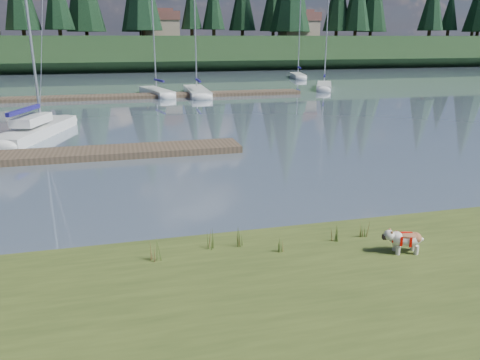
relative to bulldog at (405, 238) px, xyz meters
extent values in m
plane|color=slate|center=(-4.81, 33.64, -0.70)|extent=(200.00, 200.00, 0.00)
cube|color=#44531F|center=(-4.81, -2.36, -0.52)|extent=(60.00, 9.00, 0.35)
cube|color=#1A3118|center=(-4.81, 76.64, 1.80)|extent=(200.00, 20.00, 5.00)
cylinder|color=silver|center=(-0.20, -0.07, -0.24)|extent=(0.10, 0.10, 0.21)
cylinder|color=silver|center=(-0.16, 0.14, -0.24)|extent=(0.10, 0.10, 0.21)
cylinder|color=silver|center=(0.21, -0.15, -0.24)|extent=(0.10, 0.10, 0.21)
cylinder|color=silver|center=(0.26, 0.06, -0.24)|extent=(0.10, 0.10, 0.21)
ellipsoid|color=silver|center=(0.04, -0.01, -0.02)|extent=(0.76, 0.48, 0.33)
ellipsoid|color=#A0603C|center=(0.04, -0.01, 0.09)|extent=(0.54, 0.42, 0.12)
ellipsoid|color=silver|center=(-0.38, 0.08, 0.09)|extent=(0.29, 0.30, 0.24)
cube|color=black|center=(-0.48, 0.10, 0.04)|extent=(0.10, 0.13, 0.10)
cube|color=silver|center=(-10.56, 18.02, -0.48)|extent=(3.61, 7.20, 0.70)
ellipsoid|color=silver|center=(-9.52, 21.38, -0.48)|extent=(2.04, 2.29, 0.70)
cylinder|color=silver|center=(-10.37, 18.63, 5.44)|extent=(0.14, 0.14, 10.67)
cube|color=navy|center=(-10.86, 17.02, 0.85)|extent=(1.14, 3.12, 0.20)
cube|color=silver|center=(-10.68, 17.63, 0.25)|extent=(1.83, 2.78, 0.45)
cube|color=#4C3D2C|center=(-8.81, 12.64, -0.55)|extent=(16.00, 2.00, 0.30)
cube|color=#4C3D2C|center=(-2.81, 33.64, -0.55)|extent=(26.00, 2.20, 0.30)
cube|color=silver|center=(-2.84, 35.20, -0.48)|extent=(2.87, 6.45, 0.70)
ellipsoid|color=silver|center=(-3.58, 38.25, -0.48)|extent=(1.74, 1.99, 0.70)
cylinder|color=silver|center=(-2.84, 35.20, 5.05)|extent=(0.12, 0.12, 9.90)
cube|color=navy|center=(-2.64, 34.36, 0.70)|extent=(0.78, 2.48, 0.20)
cube|color=silver|center=(0.80, 34.69, -0.48)|extent=(2.04, 7.76, 0.70)
ellipsoid|color=silver|center=(0.95, 38.54, -0.48)|extent=(1.76, 2.16, 0.70)
cylinder|color=silver|center=(0.80, 34.69, 6.02)|extent=(0.12, 0.12, 11.84)
cube|color=navy|center=(0.76, 33.64, 0.70)|extent=(0.31, 3.07, 0.20)
cube|color=silver|center=(14.24, 36.41, -0.48)|extent=(3.84, 6.21, 0.70)
ellipsoid|color=silver|center=(15.52, 39.22, -0.48)|extent=(1.93, 2.09, 0.70)
cylinder|color=silver|center=(14.24, 36.41, 4.87)|extent=(0.12, 0.12, 9.54)
cube|color=navy|center=(13.89, 35.64, 0.70)|extent=(1.20, 2.32, 0.20)
cube|color=silver|center=(16.41, 49.46, -0.48)|extent=(2.65, 6.14, 0.70)
ellipsoid|color=silver|center=(17.07, 52.38, -0.48)|extent=(1.63, 1.88, 0.70)
cylinder|color=silver|center=(16.41, 49.46, 4.57)|extent=(0.12, 0.12, 8.93)
cube|color=navy|center=(16.22, 48.67, 0.70)|extent=(0.72, 2.37, 0.20)
cone|color=#475B23|center=(-4.30, 1.31, -0.13)|extent=(0.03, 0.03, 0.44)
cone|color=brown|center=(-4.19, 1.24, -0.17)|extent=(0.03, 0.03, 0.35)
cone|color=#475B23|center=(-4.24, 1.34, -0.11)|extent=(0.03, 0.03, 0.48)
cone|color=brown|center=(-4.16, 1.28, -0.19)|extent=(0.03, 0.03, 0.31)
cone|color=#475B23|center=(-4.28, 1.23, -0.15)|extent=(0.03, 0.03, 0.40)
cone|color=#475B23|center=(-3.63, 1.29, -0.10)|extent=(0.03, 0.03, 0.50)
cone|color=brown|center=(-3.52, 1.22, -0.15)|extent=(0.03, 0.03, 0.40)
cone|color=#475B23|center=(-3.57, 1.32, -0.07)|extent=(0.03, 0.03, 0.55)
cone|color=brown|center=(-3.49, 1.26, -0.17)|extent=(0.03, 0.03, 0.35)
cone|color=#475B23|center=(-3.61, 1.21, -0.12)|extent=(0.03, 0.03, 0.45)
cone|color=#475B23|center=(-1.37, 1.00, -0.08)|extent=(0.03, 0.03, 0.54)
cone|color=brown|center=(-1.26, 0.93, -0.13)|extent=(0.03, 0.03, 0.43)
cone|color=#475B23|center=(-1.31, 1.03, -0.05)|extent=(0.03, 0.03, 0.59)
cone|color=brown|center=(-1.23, 0.97, -0.16)|extent=(0.03, 0.03, 0.38)
cone|color=#475B23|center=(-1.35, 0.92, -0.10)|extent=(0.03, 0.03, 0.49)
cone|color=#475B23|center=(-5.63, 1.00, -0.10)|extent=(0.03, 0.03, 0.49)
cone|color=brown|center=(-5.52, 0.93, -0.15)|extent=(0.03, 0.03, 0.39)
cone|color=#475B23|center=(-5.57, 1.03, -0.08)|extent=(0.03, 0.03, 0.54)
cone|color=brown|center=(-5.49, 0.97, -0.18)|extent=(0.03, 0.03, 0.35)
cone|color=#475B23|center=(-5.61, 0.92, -0.13)|extent=(0.03, 0.03, 0.44)
cone|color=#475B23|center=(-2.75, 0.75, -0.17)|extent=(0.03, 0.03, 0.36)
cone|color=brown|center=(-2.64, 0.68, -0.20)|extent=(0.03, 0.03, 0.29)
cone|color=#475B23|center=(-2.69, 0.78, -0.15)|extent=(0.03, 0.03, 0.40)
cone|color=brown|center=(-2.61, 0.72, -0.22)|extent=(0.03, 0.03, 0.25)
cone|color=#475B23|center=(-2.73, 0.67, -0.19)|extent=(0.03, 0.03, 0.33)
cone|color=#475B23|center=(-0.55, 1.03, -0.13)|extent=(0.03, 0.03, 0.44)
cone|color=brown|center=(-0.44, 0.96, -0.17)|extent=(0.03, 0.03, 0.35)
cone|color=#475B23|center=(-0.49, 1.06, -0.10)|extent=(0.03, 0.03, 0.49)
cone|color=brown|center=(-0.41, 1.00, -0.19)|extent=(0.03, 0.03, 0.31)
cone|color=#475B23|center=(-0.53, 0.95, -0.15)|extent=(0.03, 0.03, 0.40)
cube|color=#33281C|center=(-4.81, 2.04, -0.63)|extent=(60.00, 0.50, 0.14)
cylinder|color=#382619|center=(-14.81, 75.64, 5.20)|extent=(0.60, 0.60, 1.80)
cylinder|color=#382619|center=(-1.81, 69.64, 5.20)|extent=(0.60, 0.60, 1.80)
cylinder|color=#382619|center=(10.19, 73.64, 5.20)|extent=(0.60, 0.60, 1.80)
cone|color=black|center=(10.19, 73.64, 10.15)|extent=(3.96, 3.96, 9.00)
cylinder|color=#382619|center=(23.19, 71.64, 5.20)|extent=(0.60, 0.60, 1.80)
cylinder|color=#382619|center=(37.19, 74.64, 5.20)|extent=(0.60, 0.60, 1.80)
cylinder|color=#382619|center=(50.19, 70.64, 5.20)|extent=(0.60, 0.60, 1.80)
cone|color=black|center=(50.19, 70.64, 10.83)|extent=(4.62, 4.62, 10.50)
cylinder|color=#382619|center=(63.19, 73.64, 5.20)|extent=(0.60, 0.60, 1.80)
cube|color=gray|center=(1.19, 74.64, 5.70)|extent=(6.00, 5.00, 2.80)
cube|color=brown|center=(1.19, 74.64, 7.80)|extent=(6.30, 5.30, 1.40)
cube|color=brown|center=(1.19, 74.64, 8.60)|extent=(4.20, 3.60, 0.70)
cube|color=gray|center=(25.19, 72.64, 5.70)|extent=(6.00, 5.00, 2.80)
cube|color=brown|center=(25.19, 72.64, 7.80)|extent=(6.30, 5.30, 1.40)
cube|color=brown|center=(25.19, 72.64, 8.60)|extent=(4.20, 3.60, 0.70)
camera|label=1|loc=(-6.06, -8.56, 4.39)|focal=35.00mm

